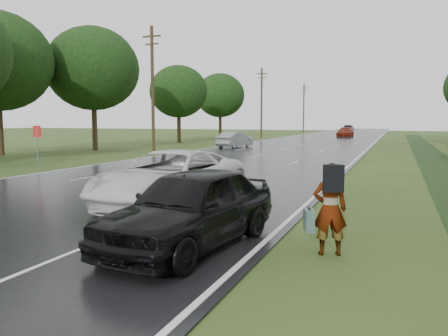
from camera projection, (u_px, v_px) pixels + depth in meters
road at (312, 142)px, 50.59m from camera, size 14.00×180.00×0.04m
edge_stripe_east at (373, 143)px, 48.10m from camera, size 0.12×180.00×0.01m
edge_stripe_west at (257, 141)px, 53.07m from camera, size 0.12×180.00×0.01m
center_line at (312, 142)px, 50.59m from camera, size 0.12×180.00×0.01m
drainage_ditch at (444, 171)px, 22.07m from camera, size 2.20×120.00×0.56m
road_sign at (37, 138)px, 23.08m from camera, size 0.50×0.06×2.30m
utility_pole_mid at (153, 87)px, 34.95m from camera, size 1.60×0.26×10.00m
utility_pole_far at (262, 102)px, 62.65m from camera, size 1.60×0.26×10.00m
utility_pole_distant at (304, 108)px, 90.34m from camera, size 1.60×0.26×10.00m
tree_west_c at (93, 69)px, 36.90m from camera, size 7.80×7.80×10.43m
tree_west_d at (179, 92)px, 49.65m from camera, size 6.60×6.60×8.80m
tree_west_f at (220, 95)px, 62.76m from camera, size 7.00×7.00×9.29m
pedestrian at (329, 208)px, 8.32m from camera, size 0.92×0.71×1.78m
white_pickup at (171, 178)px, 13.05m from camera, size 2.99×6.05×1.65m
dark_sedan at (191, 207)px, 8.80m from camera, size 2.49×4.92×1.61m
silver_sedan at (235, 140)px, 40.85m from camera, size 2.29×4.68×1.48m
far_car_red at (345, 132)px, 66.20m from camera, size 2.26×5.21×1.49m
far_car_dark at (349, 128)px, 96.52m from camera, size 1.86×4.57×1.48m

